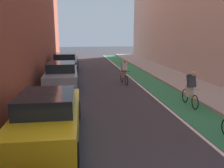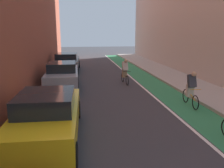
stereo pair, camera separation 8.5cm
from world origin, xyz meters
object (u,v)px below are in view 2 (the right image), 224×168
(parked_sedan_yellow_cab, at_px, (48,115))
(cyclist_trailing, at_px, (191,87))
(cyclist_far, at_px, (125,71))
(parked_sedan_silver, at_px, (63,75))
(parked_sedan_gray, at_px, (67,62))

(parked_sedan_yellow_cab, relative_size, cyclist_trailing, 2.68)
(parked_sedan_yellow_cab, xyz_separation_m, cyclist_far, (3.86, 7.39, 0.06))
(parked_sedan_yellow_cab, distance_m, cyclist_trailing, 6.36)
(parked_sedan_yellow_cab, xyz_separation_m, cyclist_trailing, (5.85, 2.51, 0.06))
(parked_sedan_silver, xyz_separation_m, cyclist_trailing, (5.85, -4.35, 0.06))
(cyclist_trailing, distance_m, cyclist_far, 5.27)
(parked_sedan_gray, bearing_deg, parked_sedan_yellow_cab, -90.00)
(parked_sedan_gray, relative_size, cyclist_far, 2.90)
(cyclist_far, bearing_deg, parked_sedan_silver, -172.06)
(parked_sedan_silver, bearing_deg, parked_sedan_gray, 90.02)
(parked_sedan_gray, relative_size, cyclist_trailing, 2.86)
(parked_sedan_yellow_cab, relative_size, parked_sedan_gray, 0.94)
(parked_sedan_yellow_cab, distance_m, cyclist_far, 8.34)
(parked_sedan_yellow_cab, height_order, cyclist_far, cyclist_far)
(parked_sedan_gray, height_order, cyclist_far, cyclist_far)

